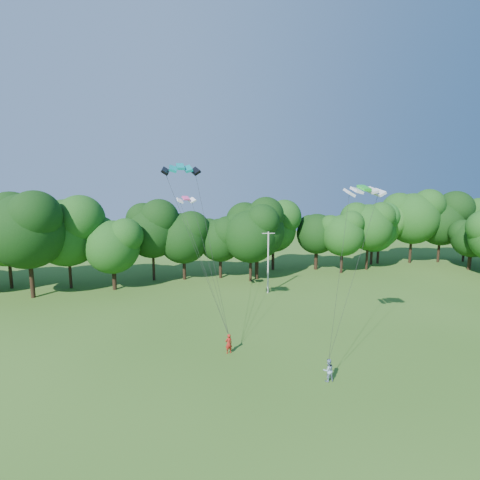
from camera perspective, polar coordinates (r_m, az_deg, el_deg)
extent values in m
plane|color=#2E5818|center=(23.34, 14.05, -28.43)|extent=(160.00, 160.00, 0.00)
cylinder|color=beige|center=(46.96, 4.30, -3.46)|extent=(0.20, 0.20, 7.82)
cube|color=beige|center=(46.30, 4.36, 1.03)|extent=(1.54, 0.42, 0.08)
imported|color=#AE1F16|center=(31.91, -1.74, -15.50)|extent=(0.68, 0.52, 1.66)
imported|color=#86A2BB|center=(28.70, 13.29, -18.74)|extent=(0.82, 0.64, 1.66)
cube|color=#048888|center=(31.37, -9.08, 10.99)|extent=(3.08, 1.47, 0.60)
cube|color=green|center=(29.58, 18.38, 7.54)|extent=(3.01, 1.63, 0.46)
cube|color=#FA4590|center=(38.41, -8.25, 6.33)|extent=(1.99, 1.19, 0.42)
cylinder|color=black|center=(52.64, 1.61, -4.15)|extent=(0.42, 0.42, 4.07)
ellipsoid|color=black|center=(51.67, 1.64, 1.64)|extent=(8.13, 8.13, 8.87)
cylinder|color=#361E15|center=(66.76, 19.41, -1.81)|extent=(0.50, 0.50, 4.10)
ellipsoid|color=#1B551A|center=(65.99, 19.65, 2.80)|extent=(8.20, 8.20, 8.94)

